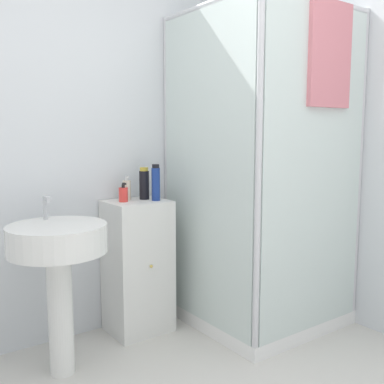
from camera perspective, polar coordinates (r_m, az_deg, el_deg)
wall_back at (r=2.90m, az=-16.06°, el=6.08°), size 6.40×0.06×2.50m
shower_enclosure at (r=3.10m, az=8.72°, el=-6.57°), size 0.96×0.99×2.09m
vanity_cabinet at (r=3.01m, az=-6.90°, el=-9.36°), size 0.38×0.35×0.87m
sink at (r=2.51m, az=-16.64°, el=-7.79°), size 0.52×0.52×0.96m
soap_dispenser at (r=2.88m, az=-8.71°, el=-0.28°), size 0.06×0.06×0.12m
shampoo_bottle_tall_black at (r=2.96m, az=-6.09°, el=1.04°), size 0.06×0.06×0.21m
shampoo_bottle_blue at (r=2.90m, az=-4.62°, el=1.15°), size 0.05×0.05×0.24m
lotion_bottle_white at (r=2.96m, az=-8.27°, el=0.28°), size 0.05×0.05×0.16m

